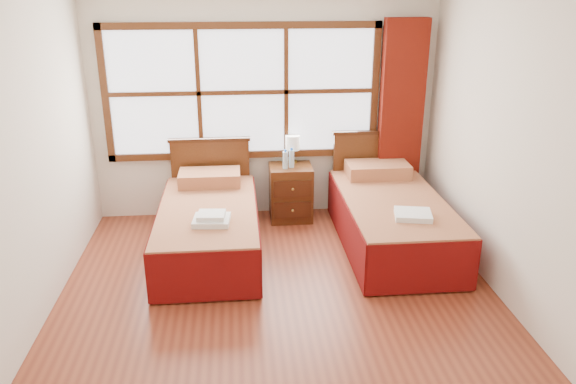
{
  "coord_description": "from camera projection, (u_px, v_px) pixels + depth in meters",
  "views": [
    {
      "loc": [
        -0.33,
        -4.23,
        2.7
      ],
      "look_at": [
        0.13,
        0.7,
        0.83
      ],
      "focal_mm": 35.0,
      "sensor_mm": 36.0,
      "label": 1
    }
  ],
  "objects": [
    {
      "name": "floor",
      "position": [
        280.0,
        309.0,
        4.93
      ],
      "size": [
        4.5,
        4.5,
        0.0
      ],
      "primitive_type": "plane",
      "color": "brown",
      "rests_on": "ground"
    },
    {
      "name": "wall_back",
      "position": [
        265.0,
        108.0,
        6.56
      ],
      "size": [
        4.0,
        0.0,
        4.0
      ],
      "primitive_type": "plane",
      "rotation": [
        1.57,
        0.0,
        0.0
      ],
      "color": "silver",
      "rests_on": "floor"
    },
    {
      "name": "wall_left",
      "position": [
        20.0,
        176.0,
        4.29
      ],
      "size": [
        0.0,
        4.5,
        4.5
      ],
      "primitive_type": "plane",
      "rotation": [
        1.57,
        0.0,
        1.57
      ],
      "color": "silver",
      "rests_on": "floor"
    },
    {
      "name": "wall_right",
      "position": [
        520.0,
        161.0,
        4.64
      ],
      "size": [
        0.0,
        4.5,
        4.5
      ],
      "primitive_type": "plane",
      "rotation": [
        1.57,
        0.0,
        -1.57
      ],
      "color": "silver",
      "rests_on": "floor"
    },
    {
      "name": "window",
      "position": [
        243.0,
        92.0,
        6.43
      ],
      "size": [
        3.16,
        0.06,
        1.56
      ],
      "color": "white",
      "rests_on": "wall_back"
    },
    {
      "name": "curtain",
      "position": [
        401.0,
        119.0,
        6.62
      ],
      "size": [
        0.5,
        0.16,
        2.3
      ],
      "primitive_type": "cube",
      "color": "maroon",
      "rests_on": "wall_back"
    },
    {
      "name": "bed_left",
      "position": [
        209.0,
        225.0,
        5.88
      ],
      "size": [
        1.02,
        2.04,
        0.99
      ],
      "color": "#381A0B",
      "rests_on": "floor"
    },
    {
      "name": "bed_right",
      "position": [
        391.0,
        217.0,
        6.04
      ],
      "size": [
        1.06,
        2.08,
        1.03
      ],
      "color": "#381A0B",
      "rests_on": "floor"
    },
    {
      "name": "nightstand",
      "position": [
        291.0,
        193.0,
        6.69
      ],
      "size": [
        0.5,
        0.49,
        0.66
      ],
      "color": "#4C2610",
      "rests_on": "floor"
    },
    {
      "name": "towels_left",
      "position": [
        211.0,
        219.0,
        5.36
      ],
      "size": [
        0.37,
        0.33,
        0.1
      ],
      "rotation": [
        0.0,
        0.0,
        -0.09
      ],
      "color": "white",
      "rests_on": "bed_left"
    },
    {
      "name": "towels_right",
      "position": [
        413.0,
        215.0,
        5.43
      ],
      "size": [
        0.4,
        0.37,
        0.05
      ],
      "rotation": [
        0.0,
        0.0,
        -0.2
      ],
      "color": "white",
      "rests_on": "bed_right"
    },
    {
      "name": "lamp",
      "position": [
        293.0,
        143.0,
        6.63
      ],
      "size": [
        0.17,
        0.17,
        0.33
      ],
      "color": "#B5983A",
      "rests_on": "nightstand"
    },
    {
      "name": "bottle_near",
      "position": [
        285.0,
        160.0,
        6.46
      ],
      "size": [
        0.06,
        0.06,
        0.23
      ],
      "color": "#AACADB",
      "rests_on": "nightstand"
    },
    {
      "name": "bottle_far",
      "position": [
        292.0,
        158.0,
        6.51
      ],
      "size": [
        0.06,
        0.06,
        0.23
      ],
      "color": "#AACADB",
      "rests_on": "nightstand"
    }
  ]
}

